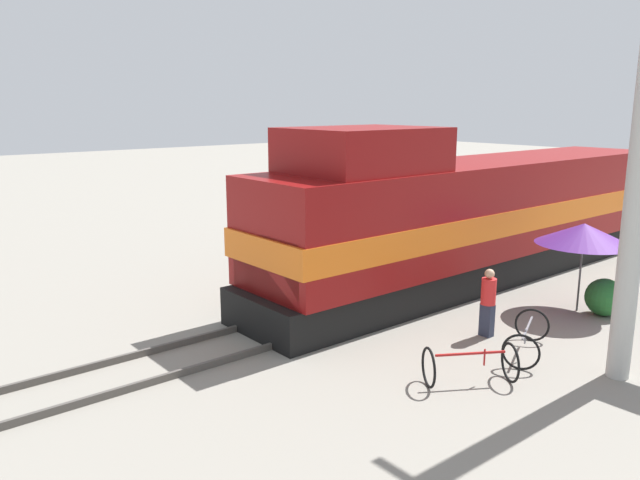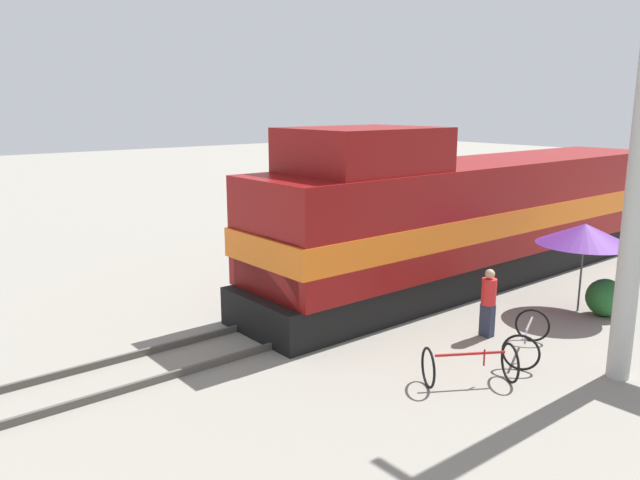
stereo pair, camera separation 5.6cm
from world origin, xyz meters
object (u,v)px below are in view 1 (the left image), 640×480
at_px(vendor_umbrella, 584,234).
at_px(bicycle, 527,337).
at_px(bicycle_spare, 470,365).
at_px(locomotive, 471,217).
at_px(person_bystander, 488,300).

bearing_deg(vendor_umbrella, bicycle, -77.57).
xyz_separation_m(vendor_umbrella, bicycle_spare, (0.92, -5.75, -1.65)).
distance_m(vendor_umbrella, bicycle, 4.07).
relative_size(locomotive, vendor_umbrella, 7.09).
distance_m(vendor_umbrella, bicycle_spare, 6.06).
relative_size(locomotive, person_bystander, 10.46).
distance_m(locomotive, person_bystander, 4.93).
height_order(vendor_umbrella, bicycle_spare, vendor_umbrella).
bearing_deg(locomotive, bicycle_spare, -52.47).
bearing_deg(bicycle_spare, person_bystander, -29.39).
bearing_deg(vendor_umbrella, bicycle_spare, -80.93).
relative_size(person_bystander, bicycle, 0.82).
bearing_deg(locomotive, bicycle, -40.68).
relative_size(bicycle, bicycle_spare, 1.06).
distance_m(locomotive, vendor_umbrella, 3.66).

